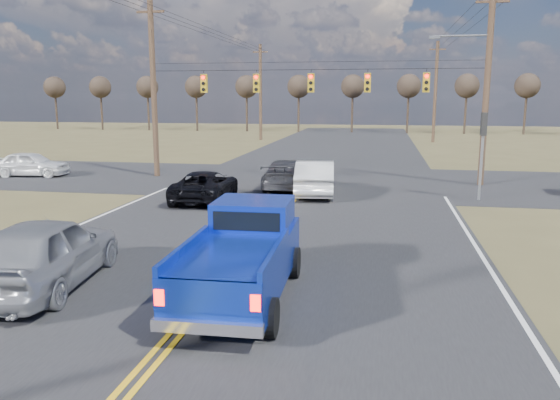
% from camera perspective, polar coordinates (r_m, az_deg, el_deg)
% --- Properties ---
extents(ground, '(160.00, 160.00, 0.00)m').
position_cam_1_polar(ground, '(13.15, -7.15, -9.70)').
color(ground, brown).
rests_on(ground, ground).
extents(road_main, '(14.00, 120.00, 0.02)m').
position_cam_1_polar(road_main, '(22.52, 0.54, -0.98)').
color(road_main, '#28282B').
rests_on(road_main, ground).
extents(road_cross, '(120.00, 12.00, 0.02)m').
position_cam_1_polar(road_cross, '(30.31, 3.16, 2.04)').
color(road_cross, '#28282B').
rests_on(road_cross, ground).
extents(signal_gantry, '(19.60, 4.83, 10.00)m').
position_cam_1_polar(signal_gantry, '(29.70, 4.18, 11.66)').
color(signal_gantry, '#473323').
rests_on(signal_gantry, ground).
extents(utility_poles, '(19.60, 58.32, 10.00)m').
position_cam_1_polar(utility_poles, '(28.98, 3.01, 12.02)').
color(utility_poles, '#473323').
rests_on(utility_poles, ground).
extents(treeline, '(87.00, 117.80, 7.40)m').
position_cam_1_polar(treeline, '(38.89, 4.99, 12.36)').
color(treeline, '#33261C').
rests_on(treeline, ground).
extents(pickup_truck, '(2.34, 5.58, 2.07)m').
position_cam_1_polar(pickup_truck, '(12.52, -3.91, -5.84)').
color(pickup_truck, black).
rests_on(pickup_truck, ground).
extents(silver_suv, '(2.75, 5.45, 1.78)m').
position_cam_1_polar(silver_suv, '(14.39, -23.35, -4.99)').
color(silver_suv, '#94959B').
rests_on(silver_suv, ground).
extents(black_suv, '(2.52, 4.97, 1.35)m').
position_cam_1_polar(black_suv, '(24.46, -7.81, 1.46)').
color(black_suv, black).
rests_on(black_suv, ground).
extents(white_car_queue, '(2.20, 5.13, 1.64)m').
position_cam_1_polar(white_car_queue, '(25.77, 3.68, 2.35)').
color(white_car_queue, silver).
rests_on(white_car_queue, ground).
extents(dgrey_car_queue, '(2.12, 5.08, 1.47)m').
position_cam_1_polar(dgrey_car_queue, '(27.59, 0.78, 2.74)').
color(dgrey_car_queue, '#35353B').
rests_on(dgrey_car_queue, ground).
extents(cross_car_west, '(2.21, 4.44, 1.45)m').
position_cam_1_polar(cross_car_west, '(34.95, -24.59, 3.44)').
color(cross_car_west, white).
rests_on(cross_car_west, ground).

